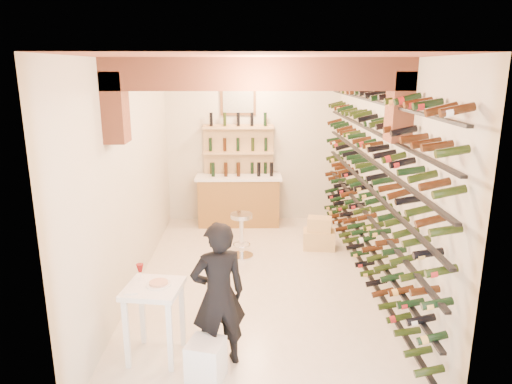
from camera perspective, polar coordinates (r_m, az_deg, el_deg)
ground at (r=7.14m, az=0.05°, el=-10.77°), size 6.00×6.00×0.00m
room_shell at (r=6.23m, az=0.10°, el=7.15°), size 3.52×6.02×3.21m
wine_rack at (r=6.82m, az=13.03°, el=1.43°), size 0.32×5.70×2.56m
back_counter at (r=9.43m, az=-2.10°, el=-0.85°), size 1.70×0.62×1.29m
back_shelving at (r=9.52m, az=-2.12°, el=3.23°), size 1.40×0.31×2.73m
tasting_table at (r=5.27m, az=-12.32°, el=-12.58°), size 0.66×0.66×1.02m
white_stool at (r=5.07m, az=-6.10°, el=-19.75°), size 0.43×0.43×0.43m
person at (r=5.01m, az=-4.59°, el=-12.39°), size 0.68×0.55×1.60m
chrome_barstool at (r=7.84m, az=-1.77°, el=-4.88°), size 0.39×0.39×0.76m
crate_lower at (r=8.36m, az=7.65°, el=-5.72°), size 0.59×0.44×0.33m
crate_upper at (r=8.27m, az=7.72°, el=-3.88°), size 0.46×0.36×0.24m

